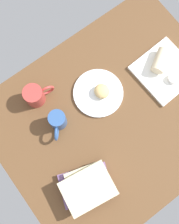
{
  "coord_description": "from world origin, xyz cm",
  "views": [
    {
      "loc": [
        26.05,
        14.92,
        132.94
      ],
      "look_at": [
        9.08,
        -7.96,
        7.0
      ],
      "focal_mm": 45.33,
      "sensor_mm": 36.0,
      "label": 1
    }
  ],
  "objects_px": {
    "scone_pastry": "(102,91)",
    "breakfast_wrap": "(161,61)",
    "book_stack": "(87,186)",
    "second_mug": "(35,95)",
    "coffee_mug": "(58,121)",
    "round_plate": "(97,94)",
    "sauce_cup": "(173,79)",
    "square_plate": "(165,71)"
  },
  "relations": [
    {
      "from": "scone_pastry",
      "to": "breakfast_wrap",
      "type": "relative_size",
      "value": 0.63
    },
    {
      "from": "book_stack",
      "to": "second_mug",
      "type": "height_order",
      "value": "second_mug"
    },
    {
      "from": "book_stack",
      "to": "coffee_mug",
      "type": "distance_m",
      "value": 0.31
    },
    {
      "from": "round_plate",
      "to": "scone_pastry",
      "type": "height_order",
      "value": "scone_pastry"
    },
    {
      "from": "sauce_cup",
      "to": "coffee_mug",
      "type": "relative_size",
      "value": 0.43
    },
    {
      "from": "sauce_cup",
      "to": "round_plate",
      "type": "bearing_deg",
      "value": -26.01
    },
    {
      "from": "square_plate",
      "to": "breakfast_wrap",
      "type": "distance_m",
      "value": 0.06
    },
    {
      "from": "sauce_cup",
      "to": "book_stack",
      "type": "xyz_separation_m",
      "value": [
        0.62,
        0.15,
        0.01
      ]
    },
    {
      "from": "round_plate",
      "to": "square_plate",
      "type": "relative_size",
      "value": 0.94
    },
    {
      "from": "scone_pastry",
      "to": "coffee_mug",
      "type": "distance_m",
      "value": 0.25
    },
    {
      "from": "breakfast_wrap",
      "to": "second_mug",
      "type": "xyz_separation_m",
      "value": [
        0.57,
        -0.21,
        0.01
      ]
    },
    {
      "from": "round_plate",
      "to": "square_plate",
      "type": "distance_m",
      "value": 0.34
    },
    {
      "from": "square_plate",
      "to": "coffee_mug",
      "type": "distance_m",
      "value": 0.57
    },
    {
      "from": "sauce_cup",
      "to": "second_mug",
      "type": "xyz_separation_m",
      "value": [
        0.57,
        -0.31,
        0.02
      ]
    },
    {
      "from": "breakfast_wrap",
      "to": "book_stack",
      "type": "height_order",
      "value": "book_stack"
    },
    {
      "from": "square_plate",
      "to": "sauce_cup",
      "type": "bearing_deg",
      "value": 88.42
    },
    {
      "from": "book_stack",
      "to": "coffee_mug",
      "type": "bearing_deg",
      "value": -101.31
    },
    {
      "from": "round_plate",
      "to": "breakfast_wrap",
      "type": "distance_m",
      "value": 0.34
    },
    {
      "from": "square_plate",
      "to": "second_mug",
      "type": "xyz_separation_m",
      "value": [
        0.57,
        -0.25,
        0.04
      ]
    },
    {
      "from": "book_stack",
      "to": "coffee_mug",
      "type": "xyz_separation_m",
      "value": [
        -0.06,
        -0.3,
        0.01
      ]
    },
    {
      "from": "square_plate",
      "to": "breakfast_wrap",
      "type": "xyz_separation_m",
      "value": [
        -0.0,
        -0.05,
        0.04
      ]
    },
    {
      "from": "coffee_mug",
      "to": "round_plate",
      "type": "bearing_deg",
      "value": -178.33
    },
    {
      "from": "scone_pastry",
      "to": "sauce_cup",
      "type": "bearing_deg",
      "value": 154.12
    },
    {
      "from": "square_plate",
      "to": "sauce_cup",
      "type": "xyz_separation_m",
      "value": [
        0.0,
        0.06,
        0.02
      ]
    },
    {
      "from": "round_plate",
      "to": "breakfast_wrap",
      "type": "relative_size",
      "value": 2.03
    },
    {
      "from": "second_mug",
      "to": "round_plate",
      "type": "bearing_deg",
      "value": 147.87
    },
    {
      "from": "square_plate",
      "to": "second_mug",
      "type": "relative_size",
      "value": 1.77
    },
    {
      "from": "square_plate",
      "to": "sauce_cup",
      "type": "relative_size",
      "value": 5.18
    },
    {
      "from": "scone_pastry",
      "to": "second_mug",
      "type": "relative_size",
      "value": 0.51
    },
    {
      "from": "square_plate",
      "to": "second_mug",
      "type": "distance_m",
      "value": 0.63
    },
    {
      "from": "second_mug",
      "to": "square_plate",
      "type": "bearing_deg",
      "value": 155.94
    },
    {
      "from": "round_plate",
      "to": "square_plate",
      "type": "bearing_deg",
      "value": 162.67
    },
    {
      "from": "coffee_mug",
      "to": "second_mug",
      "type": "height_order",
      "value": "coffee_mug"
    },
    {
      "from": "sauce_cup",
      "to": "breakfast_wrap",
      "type": "height_order",
      "value": "breakfast_wrap"
    },
    {
      "from": "round_plate",
      "to": "sauce_cup",
      "type": "distance_m",
      "value": 0.36
    },
    {
      "from": "square_plate",
      "to": "breakfast_wrap",
      "type": "height_order",
      "value": "breakfast_wrap"
    },
    {
      "from": "round_plate",
      "to": "coffee_mug",
      "type": "bearing_deg",
      "value": 1.67
    },
    {
      "from": "round_plate",
      "to": "book_stack",
      "type": "height_order",
      "value": "book_stack"
    },
    {
      "from": "breakfast_wrap",
      "to": "coffee_mug",
      "type": "distance_m",
      "value": 0.56
    },
    {
      "from": "sauce_cup",
      "to": "breakfast_wrap",
      "type": "xyz_separation_m",
      "value": [
        -0.0,
        -0.1,
        0.02
      ]
    },
    {
      "from": "round_plate",
      "to": "breakfast_wrap",
      "type": "height_order",
      "value": "breakfast_wrap"
    },
    {
      "from": "scone_pastry",
      "to": "coffee_mug",
      "type": "relative_size",
      "value": 0.65
    }
  ]
}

